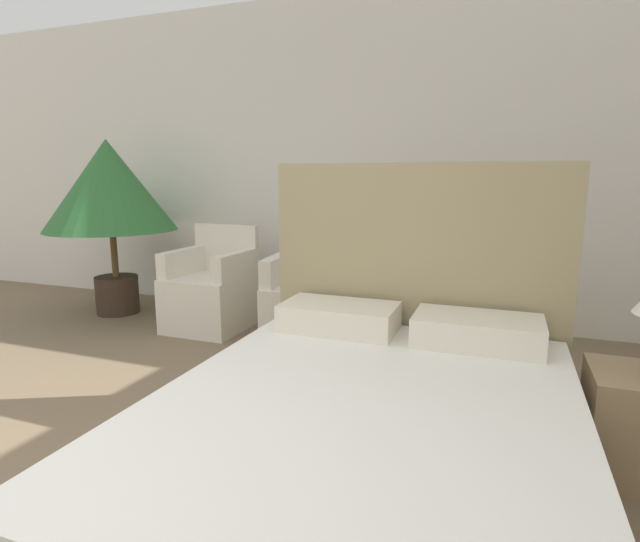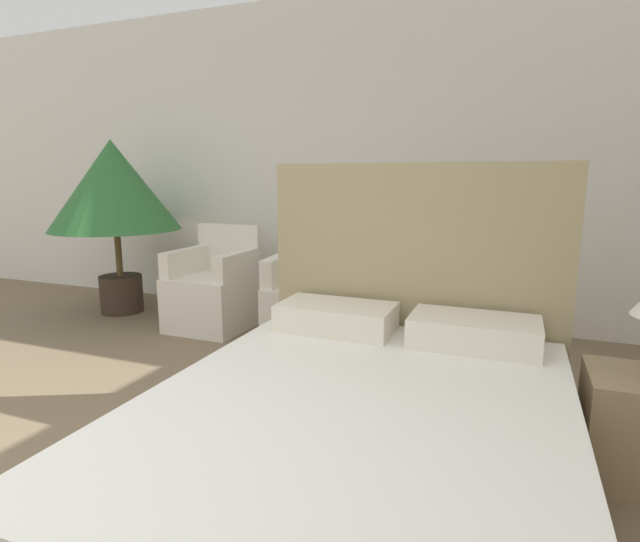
% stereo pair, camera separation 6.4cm
% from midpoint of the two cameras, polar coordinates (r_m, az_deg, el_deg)
% --- Properties ---
extents(wall_back, '(10.00, 0.06, 2.90)m').
position_cam_midpoint_polar(wall_back, '(4.68, 4.03, 12.47)').
color(wall_back, white).
rests_on(wall_back, ground_plane).
extents(bed, '(1.58, 2.02, 1.38)m').
position_cam_midpoint_polar(bed, '(2.06, 5.79, -18.70)').
color(bed, '#4C4238').
rests_on(bed, ground_plane).
extents(armchair_near_window_left, '(0.63, 0.67, 0.88)m').
position_cam_midpoint_polar(armchair_near_window_left, '(4.45, -11.69, -2.57)').
color(armchair_near_window_left, silver).
rests_on(armchair_near_window_left, ground_plane).
extents(armchair_near_window_right, '(0.70, 0.73, 0.88)m').
position_cam_midpoint_polar(armchair_near_window_right, '(4.03, -0.60, -3.73)').
color(armchair_near_window_right, silver).
rests_on(armchair_near_window_right, ground_plane).
extents(potted_palm, '(1.20, 1.20, 1.65)m').
position_cam_midpoint_polar(potted_palm, '(5.12, -22.18, 8.54)').
color(potted_palm, '#38281E').
rests_on(potted_palm, ground_plane).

